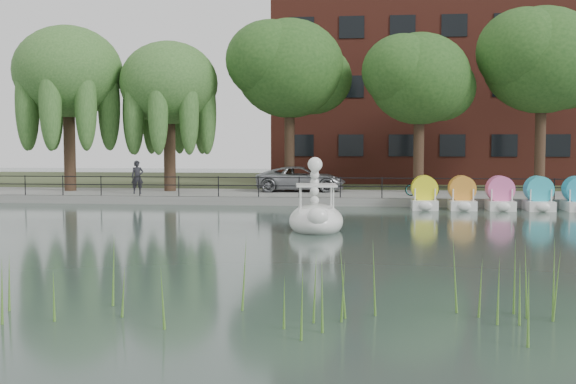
% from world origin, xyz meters
% --- Properties ---
extents(ground_plane, '(120.00, 120.00, 0.00)m').
position_xyz_m(ground_plane, '(0.00, 0.00, 0.00)').
color(ground_plane, '#3E4F4A').
extents(promenade, '(40.00, 6.00, 0.40)m').
position_xyz_m(promenade, '(0.00, 16.00, 0.20)').
color(promenade, gray).
rests_on(promenade, ground_plane).
extents(kerb, '(40.00, 0.25, 0.40)m').
position_xyz_m(kerb, '(0.00, 13.05, 0.20)').
color(kerb, gray).
rests_on(kerb, ground_plane).
extents(land_strip, '(60.00, 22.00, 0.36)m').
position_xyz_m(land_strip, '(0.00, 30.00, 0.18)').
color(land_strip, '#47512D').
rests_on(land_strip, ground_plane).
extents(railing, '(32.00, 0.05, 1.00)m').
position_xyz_m(railing, '(0.00, 13.25, 1.15)').
color(railing, black).
rests_on(railing, promenade).
extents(apartment_building, '(20.00, 10.07, 18.00)m').
position_xyz_m(apartment_building, '(7.00, 29.97, 9.36)').
color(apartment_building, '#4C1E16').
rests_on(apartment_building, land_strip).
extents(willow_left, '(5.88, 5.88, 9.01)m').
position_xyz_m(willow_left, '(-13.00, 16.50, 6.87)').
color(willow_left, '#473323').
rests_on(willow_left, promenade).
extents(willow_mid, '(5.32, 5.32, 8.15)m').
position_xyz_m(willow_mid, '(-7.50, 17.00, 6.25)').
color(willow_mid, '#473323').
rests_on(willow_mid, promenade).
extents(broadleaf_center, '(6.00, 6.00, 9.25)m').
position_xyz_m(broadleaf_center, '(-1.00, 18.00, 7.06)').
color(broadleaf_center, '#473323').
rests_on(broadleaf_center, promenade).
extents(broadleaf_right, '(5.40, 5.40, 8.32)m').
position_xyz_m(broadleaf_right, '(6.00, 17.50, 6.39)').
color(broadleaf_right, '#473323').
rests_on(broadleaf_right, promenade).
extents(broadleaf_far, '(6.30, 6.30, 9.71)m').
position_xyz_m(broadleaf_far, '(12.50, 18.50, 7.40)').
color(broadleaf_far, '#473323').
rests_on(broadleaf_far, promenade).
extents(minivan, '(3.03, 5.79, 1.56)m').
position_xyz_m(minivan, '(-0.33, 17.41, 1.18)').
color(minivan, gray).
rests_on(minivan, promenade).
extents(bicycle, '(1.15, 1.82, 1.00)m').
position_xyz_m(bicycle, '(5.99, 14.64, 0.90)').
color(bicycle, gray).
rests_on(bicycle, promenade).
extents(pedestrian, '(0.85, 0.73, 1.98)m').
position_xyz_m(pedestrian, '(-8.56, 14.62, 1.39)').
color(pedestrian, black).
rests_on(pedestrian, promenade).
extents(swan_boat, '(2.23, 3.20, 2.54)m').
position_xyz_m(swan_boat, '(1.54, 3.50, 0.56)').
color(swan_boat, white).
rests_on(swan_boat, ground_plane).
extents(pedal_boat_row, '(11.35, 1.70, 1.40)m').
position_xyz_m(pedal_boat_row, '(11.01, 12.00, 0.61)').
color(pedal_boat_row, white).
rests_on(pedal_boat_row, ground_plane).
extents(reed_bank, '(24.00, 2.40, 1.20)m').
position_xyz_m(reed_bank, '(2.00, -9.50, 0.60)').
color(reed_bank, '#669938').
rests_on(reed_bank, ground_plane).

